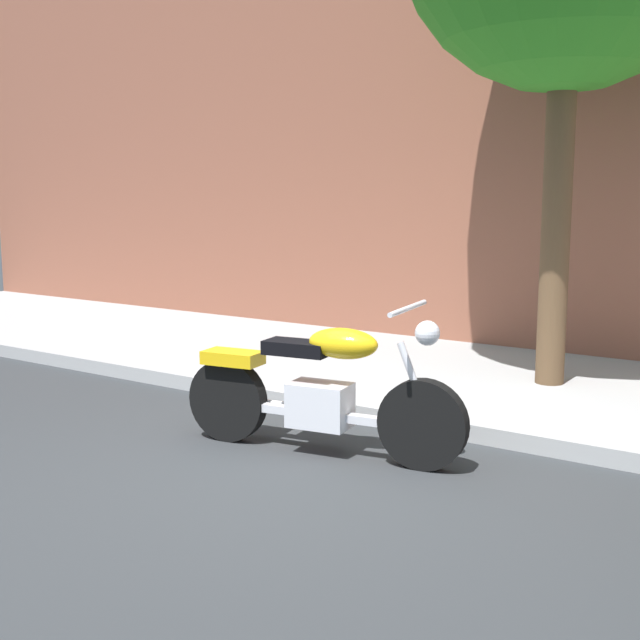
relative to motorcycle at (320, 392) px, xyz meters
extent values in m
plane|color=#303335|center=(0.14, -0.45, -0.46)|extent=(60.00, 60.00, 0.00)
cube|color=#A5A5A5|center=(0.14, 2.45, -0.39)|extent=(19.40, 3.19, 0.14)
cube|color=brown|center=(0.14, 4.29, 3.07)|extent=(19.40, 0.50, 7.06)
cylinder|color=black|center=(0.77, 0.12, -0.15)|extent=(0.64, 0.21, 0.63)
cylinder|color=black|center=(-0.76, -0.13, -0.15)|extent=(0.64, 0.21, 0.63)
cube|color=silver|center=(0.00, 0.00, -0.10)|extent=(0.48, 0.35, 0.32)
cube|color=silver|center=(0.00, 0.00, -0.17)|extent=(1.39, 0.30, 0.06)
ellipsoid|color=yellow|center=(0.18, 0.02, 0.37)|extent=(0.55, 0.34, 0.22)
cube|color=black|center=(-0.17, -0.03, 0.31)|extent=(0.51, 0.31, 0.10)
cube|color=yellow|center=(-0.72, -0.12, 0.19)|extent=(0.47, 0.31, 0.10)
cylinder|color=silver|center=(0.71, 0.11, 0.13)|extent=(0.28, 0.09, 0.58)
cylinder|color=silver|center=(0.65, 0.10, 0.65)|extent=(0.14, 0.70, 0.04)
sphere|color=silver|center=(0.79, 0.12, 0.49)|extent=(0.17, 0.17, 0.17)
cylinder|color=silver|center=(-0.27, 0.11, -0.20)|extent=(0.80, 0.21, 0.09)
cylinder|color=brown|center=(0.83, 2.55, 1.24)|extent=(0.26, 0.26, 3.41)
camera|label=1|loc=(3.25, -4.77, 1.43)|focal=46.17mm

